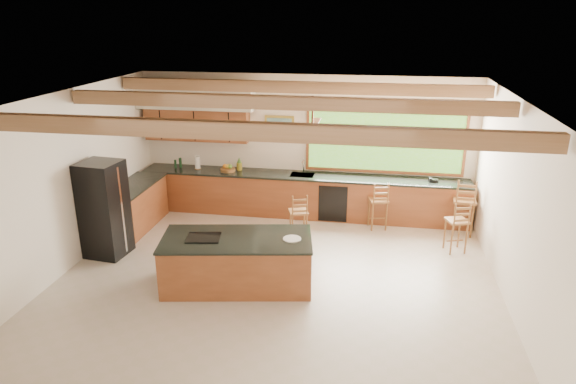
# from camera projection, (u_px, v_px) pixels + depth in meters

# --- Properties ---
(ground) EXTENTS (7.20, 7.20, 0.00)m
(ground) POSITION_uv_depth(u_px,v_px,m) (277.00, 278.00, 8.58)
(ground) COLOR beige
(ground) RESTS_ON ground
(room_shell) EXTENTS (7.27, 6.54, 3.02)m
(room_shell) POSITION_uv_depth(u_px,v_px,m) (273.00, 140.00, 8.48)
(room_shell) COLOR silver
(room_shell) RESTS_ON ground
(counter_run) EXTENTS (7.12, 3.10, 1.22)m
(counter_run) POSITION_uv_depth(u_px,v_px,m) (261.00, 199.00, 10.90)
(counter_run) COLOR brown
(counter_run) RESTS_ON ground
(island) EXTENTS (2.53, 1.51, 0.85)m
(island) POSITION_uv_depth(u_px,v_px,m) (237.00, 261.00, 8.26)
(island) COLOR brown
(island) RESTS_ON ground
(refrigerator) EXTENTS (0.75, 0.73, 1.75)m
(refrigerator) POSITION_uv_depth(u_px,v_px,m) (104.00, 209.00, 9.18)
(refrigerator) COLOR black
(refrigerator) RESTS_ON ground
(bar_stool_a) EXTENTS (0.44, 0.44, 0.97)m
(bar_stool_a) POSITION_uv_depth(u_px,v_px,m) (298.00, 213.00, 9.81)
(bar_stool_a) COLOR brown
(bar_stool_a) RESTS_ON ground
(bar_stool_b) EXTENTS (0.45, 0.45, 1.02)m
(bar_stool_b) POSITION_uv_depth(u_px,v_px,m) (378.00, 201.00, 10.35)
(bar_stool_b) COLOR brown
(bar_stool_b) RESTS_ON ground
(bar_stool_c) EXTENTS (0.46, 0.46, 1.00)m
(bar_stool_c) POSITION_uv_depth(u_px,v_px,m) (457.00, 222.00, 9.33)
(bar_stool_c) COLOR brown
(bar_stool_c) RESTS_ON ground
(bar_stool_d) EXTENTS (0.45, 0.45, 1.18)m
(bar_stool_d) POSITION_uv_depth(u_px,v_px,m) (465.00, 202.00, 10.04)
(bar_stool_d) COLOR brown
(bar_stool_d) RESTS_ON ground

